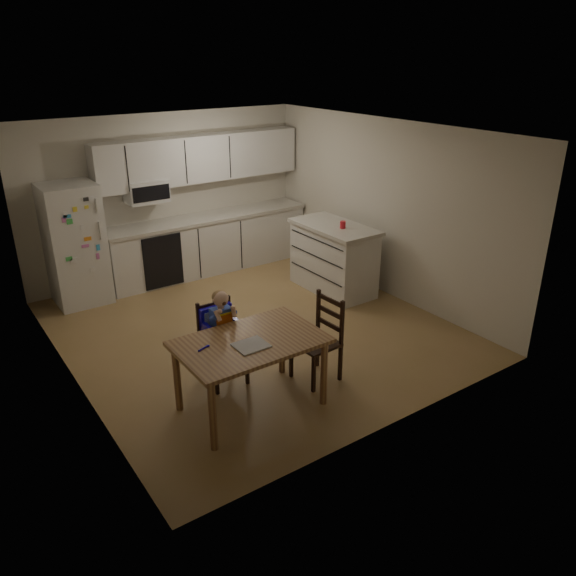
# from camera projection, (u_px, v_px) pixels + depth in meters

# --- Properties ---
(room) EXTENTS (4.52, 5.01, 2.51)m
(room) POSITION_uv_depth(u_px,v_px,m) (231.00, 227.00, 7.18)
(room) COLOR olive
(room) RESTS_ON ground
(refrigerator) EXTENTS (0.72, 0.70, 1.70)m
(refrigerator) POSITION_uv_depth(u_px,v_px,m) (75.00, 245.00, 7.78)
(refrigerator) COLOR silver
(refrigerator) RESTS_ON ground
(kitchen_run) EXTENTS (3.37, 0.62, 2.15)m
(kitchen_run) POSITION_uv_depth(u_px,v_px,m) (205.00, 218.00, 8.92)
(kitchen_run) COLOR silver
(kitchen_run) RESTS_ON ground
(kitchen_island) EXTENTS (0.72, 1.37, 1.01)m
(kitchen_island) POSITION_uv_depth(u_px,v_px,m) (333.00, 258.00, 8.29)
(kitchen_island) COLOR silver
(kitchen_island) RESTS_ON ground
(red_cup) EXTENTS (0.08, 0.08, 0.10)m
(red_cup) POSITION_uv_depth(u_px,v_px,m) (343.00, 225.00, 7.93)
(red_cup) COLOR red
(red_cup) RESTS_ON kitchen_island
(dining_table) EXTENTS (1.42, 0.91, 0.76)m
(dining_table) POSITION_uv_depth(u_px,v_px,m) (250.00, 349.00, 5.46)
(dining_table) COLOR brown
(dining_table) RESTS_ON ground
(napkin) EXTENTS (0.31, 0.27, 0.01)m
(napkin) POSITION_uv_depth(u_px,v_px,m) (251.00, 345.00, 5.32)
(napkin) COLOR #BCBDC2
(napkin) RESTS_ON dining_table
(toddler_spoon) EXTENTS (0.12, 0.06, 0.02)m
(toddler_spoon) POSITION_uv_depth(u_px,v_px,m) (203.00, 349.00, 5.25)
(toddler_spoon) COLOR #1409B8
(toddler_spoon) RESTS_ON dining_table
(chair_booster) EXTENTS (0.41, 0.41, 1.07)m
(chair_booster) POSITION_uv_depth(u_px,v_px,m) (220.00, 327.00, 5.93)
(chair_booster) COLOR black
(chair_booster) RESTS_ON ground
(chair_side) EXTENTS (0.44, 0.44, 0.95)m
(chair_side) POSITION_uv_depth(u_px,v_px,m) (323.00, 332.00, 6.05)
(chair_side) COLOR black
(chair_side) RESTS_ON ground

